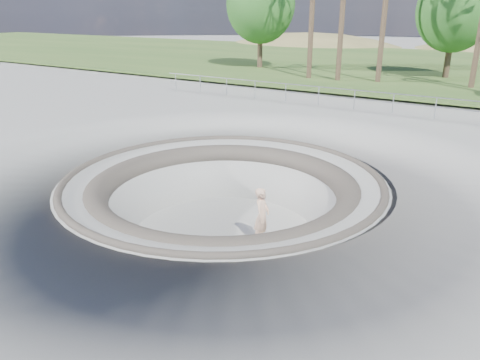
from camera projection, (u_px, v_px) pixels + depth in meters
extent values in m
plane|color=#999894|center=(223.00, 179.00, 14.96)|extent=(180.00, 180.00, 0.00)
torus|color=#999894|center=(224.00, 235.00, 15.65)|extent=(14.00, 14.00, 4.00)
cylinder|color=#999894|center=(224.00, 233.00, 15.63)|extent=(6.60, 6.60, 0.10)
torus|color=#49443A|center=(223.00, 179.00, 14.97)|extent=(10.24, 10.24, 0.24)
torus|color=#49443A|center=(223.00, 192.00, 15.12)|extent=(8.91, 8.91, 0.81)
cube|color=#345421|center=(439.00, 67.00, 41.76)|extent=(180.00, 36.00, 0.12)
ellipsoid|color=brown|center=(309.00, 88.00, 71.79)|extent=(50.40, 36.00, 23.40)
cylinder|color=#95979D|center=(355.00, 90.00, 24.04)|extent=(25.00, 0.05, 0.05)
cylinder|color=#95979D|center=(354.00, 99.00, 24.20)|extent=(25.00, 0.05, 0.05)
cube|color=olive|center=(261.00, 243.00, 14.71)|extent=(0.91, 0.42, 0.02)
cylinder|color=#B0B1B5|center=(261.00, 244.00, 14.72)|extent=(0.07, 0.19, 0.04)
cylinder|color=#B0B1B5|center=(261.00, 244.00, 14.72)|extent=(0.07, 0.19, 0.04)
cylinder|color=beige|center=(261.00, 244.00, 14.72)|extent=(0.07, 0.05, 0.07)
cylinder|color=beige|center=(261.00, 244.00, 14.72)|extent=(0.07, 0.05, 0.07)
cylinder|color=beige|center=(261.00, 244.00, 14.72)|extent=(0.07, 0.05, 0.07)
cylinder|color=beige|center=(261.00, 244.00, 14.72)|extent=(0.07, 0.05, 0.07)
imported|color=beige|center=(262.00, 216.00, 14.39)|extent=(0.56, 0.74, 1.84)
cylinder|color=brown|center=(312.00, 4.00, 32.88)|extent=(0.36, 0.36, 10.50)
cylinder|color=brown|center=(342.00, 12.00, 31.94)|extent=(0.36, 0.36, 9.45)
cylinder|color=brown|center=(260.00, 39.00, 40.05)|extent=(0.44, 0.44, 4.94)
ellipsoid|color=#326422|center=(261.00, 4.00, 39.07)|extent=(5.90, 5.36, 6.44)
cylinder|color=brown|center=(450.00, 48.00, 34.14)|extent=(0.44, 0.44, 4.49)
ellipsoid|color=#326422|center=(455.00, 10.00, 33.25)|extent=(5.36, 4.88, 5.85)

